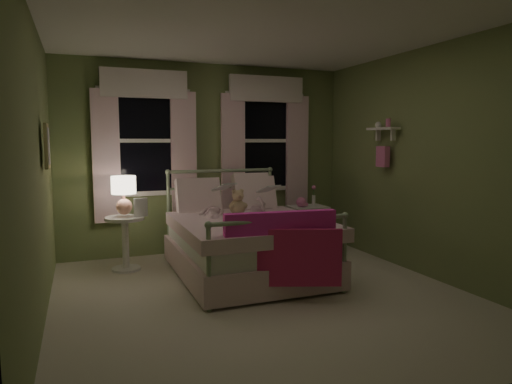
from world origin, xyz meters
name	(u,v)px	position (x,y,z in m)	size (l,w,h in m)	color
room_shell	(264,167)	(0.00, 0.00, 1.30)	(4.20, 4.20, 4.20)	beige
bed	(246,242)	(0.10, 0.79, 0.38)	(1.58, 2.04, 1.18)	white
pink_throw	(282,240)	(0.09, -0.22, 0.61)	(1.10, 0.43, 0.71)	#F42FB1
child_left	(211,187)	(-0.19, 1.23, 0.99)	(0.31, 0.20, 0.84)	#F7D1DD
child_right	(255,189)	(0.37, 1.23, 0.95)	(0.37, 0.29, 0.75)	#F7D1DD
book_left	(217,192)	(-0.19, 0.98, 0.96)	(0.20, 0.27, 0.03)	beige
book_right	(262,193)	(0.37, 0.98, 0.92)	(0.20, 0.27, 0.02)	beige
teddy_bear	(238,204)	(0.09, 1.07, 0.79)	(0.23, 0.19, 0.32)	tan
nightstand_left	(125,236)	(-1.20, 1.47, 0.42)	(0.46, 0.46, 0.65)	white
table_lamp	(124,191)	(-1.20, 1.47, 0.95)	(0.29, 0.29, 0.46)	#FCAE95
book_nightstand	(134,217)	(-1.10, 1.39, 0.66)	(0.16, 0.22, 0.02)	beige
nightstand_right	(308,213)	(1.25, 1.47, 0.55)	(0.50, 0.40, 0.64)	white
pink_toy	(301,202)	(1.15, 1.47, 0.71)	(0.14, 0.19, 0.14)	pink
bud_vase	(314,195)	(1.37, 1.52, 0.79)	(0.06, 0.06, 0.28)	white
window_left	(146,135)	(-0.85, 2.03, 1.62)	(1.34, 0.13, 1.96)	black
window_right	(266,136)	(0.85, 2.03, 1.62)	(1.34, 0.13, 1.96)	black
wall_shelf	(383,143)	(1.90, 0.70, 1.52)	(0.15, 0.50, 0.60)	white
framed_picture	(47,146)	(-1.95, 0.60, 1.50)	(0.03, 0.32, 0.42)	beige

